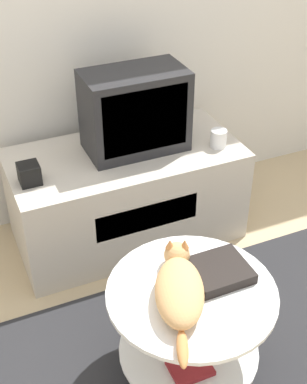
# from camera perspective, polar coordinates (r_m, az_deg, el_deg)

# --- Properties ---
(ground_plane) EXTENTS (12.00, 12.00, 0.00)m
(ground_plane) POSITION_cam_1_polar(r_m,az_deg,el_deg) (2.44, 3.56, -17.31)
(ground_plane) COLOR tan
(rug) EXTENTS (2.07, 1.02, 0.02)m
(rug) POSITION_cam_1_polar(r_m,az_deg,el_deg) (2.43, 3.57, -17.16)
(rug) COLOR #28282B
(rug) RESTS_ON ground_plane
(tv_stand) EXTENTS (1.19, 0.59, 0.53)m
(tv_stand) POSITION_cam_1_polar(r_m,az_deg,el_deg) (2.88, -2.93, -0.28)
(tv_stand) COLOR beige
(tv_stand) RESTS_ON ground_plane
(tv) EXTENTS (0.51, 0.29, 0.42)m
(tv) POSITION_cam_1_polar(r_m,az_deg,el_deg) (2.68, -1.99, 8.61)
(tv) COLOR #232326
(tv) RESTS_ON tv_stand
(speaker) EXTENTS (0.10, 0.10, 0.10)m
(speaker) POSITION_cam_1_polar(r_m,az_deg,el_deg) (2.54, -13.11, 1.91)
(speaker) COLOR black
(speaker) RESTS_ON tv_stand
(mug) EXTENTS (0.08, 0.08, 0.09)m
(mug) POSITION_cam_1_polar(r_m,az_deg,el_deg) (2.78, 6.95, 5.69)
(mug) COLOR white
(mug) RESTS_ON tv_stand
(coffee_table) EXTENTS (0.65, 0.65, 0.46)m
(coffee_table) POSITION_cam_1_polar(r_m,az_deg,el_deg) (2.15, 3.93, -13.60)
(coffee_table) COLOR #B2B2B7
(coffee_table) RESTS_ON rug
(dvd_box) EXTENTS (0.22, 0.20, 0.04)m
(dvd_box) POSITION_cam_1_polar(r_m,az_deg,el_deg) (2.09, 6.97, -8.34)
(dvd_box) COLOR black
(dvd_box) RESTS_ON coffee_table
(cat) EXTENTS (0.30, 0.53, 0.13)m
(cat) POSITION_cam_1_polar(r_m,az_deg,el_deg) (1.96, 2.75, -10.11)
(cat) COLOR tan
(cat) RESTS_ON coffee_table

